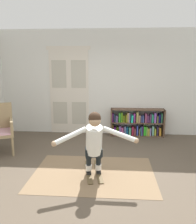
{
  "coord_description": "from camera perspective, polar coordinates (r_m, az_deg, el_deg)",
  "views": [
    {
      "loc": [
        0.28,
        -3.89,
        1.96
      ],
      "look_at": [
        -0.04,
        0.5,
        1.05
      ],
      "focal_mm": 37.05,
      "sensor_mm": 36.0,
      "label": 1
    }
  ],
  "objects": [
    {
      "name": "ground_plane",
      "position": [
        4.37,
        0.09,
        -14.98
      ],
      "size": [
        7.2,
        7.2,
        0.0
      ],
      "primitive_type": "plane",
      "color": "brown"
    },
    {
      "name": "back_wall",
      "position": [
        6.52,
        1.76,
        7.21
      ],
      "size": [
        6.0,
        0.1,
        2.9
      ],
      "primitive_type": "cube",
      "color": "silver",
      "rests_on": "ground"
    },
    {
      "name": "double_door",
      "position": [
        6.6,
        -7.12,
        5.26
      ],
      "size": [
        1.22,
        0.05,
        2.45
      ],
      "color": "beige",
      "rests_on": "ground"
    },
    {
      "name": "rug",
      "position": [
        4.37,
        -1.08,
        -14.92
      ],
      "size": [
        2.2,
        1.56,
        0.01
      ],
      "primitive_type": "cube",
      "color": "#7E6449",
      "rests_on": "ground"
    },
    {
      "name": "bookshelf",
      "position": [
        6.52,
        9.48,
        -2.86
      ],
      "size": [
        1.47,
        0.3,
        0.76
      ],
      "color": "brown",
      "rests_on": "ground"
    },
    {
      "name": "skis_pair",
      "position": [
        4.39,
        -1.12,
        -14.51
      ],
      "size": [
        0.42,
        0.86,
        0.07
      ],
      "color": "brown",
      "rests_on": "rug"
    },
    {
      "name": "person_skier",
      "position": [
        3.98,
        -0.94,
        -6.79
      ],
      "size": [
        1.39,
        0.71,
        1.13
      ],
      "color": "white",
      "rests_on": "skis_pair"
    }
  ]
}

